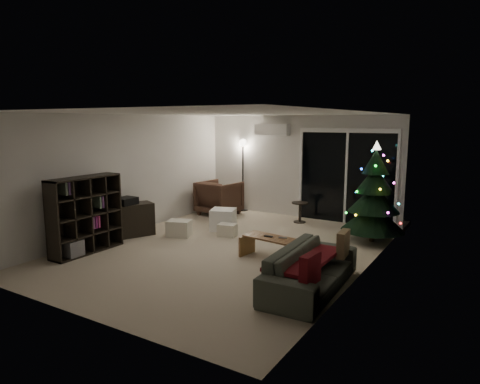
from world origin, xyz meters
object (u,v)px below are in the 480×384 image
object	(u,v)px
bookshelf	(79,214)
sofa	(311,269)
armchair	(219,198)
coffee_table	(276,249)
media_cabinet	(127,221)
christmas_tree	(374,192)

from	to	relation	value
bookshelf	sofa	xyz separation A→B (m)	(4.30, 0.49, -0.40)
armchair	sofa	bearing A→B (deg)	144.56
armchair	coffee_table	distance (m)	3.83
media_cabinet	armchair	size ratio (longest dim) A/B	1.14
armchair	bookshelf	bearing A→B (deg)	89.79
armchair	media_cabinet	bearing A→B (deg)	87.30
christmas_tree	media_cabinet	bearing A→B (deg)	-152.69
sofa	coffee_table	size ratio (longest dim) A/B	1.68
media_cabinet	christmas_tree	bearing A→B (deg)	51.17
coffee_table	christmas_tree	distance (m)	2.44
bookshelf	media_cabinet	xyz separation A→B (m)	(0.00, 1.14, -0.36)
sofa	bookshelf	bearing A→B (deg)	94.11
bookshelf	christmas_tree	xyz separation A→B (m)	(4.41, 3.41, 0.30)
bookshelf	media_cabinet	bearing A→B (deg)	101.91
bookshelf	media_cabinet	distance (m)	1.19
sofa	coffee_table	bearing A→B (deg)	45.42
bookshelf	media_cabinet	size ratio (longest dim) A/B	1.28
sofa	christmas_tree	world-z (taller)	christmas_tree
media_cabinet	armchair	world-z (taller)	armchair
coffee_table	christmas_tree	xyz separation A→B (m)	(1.11, 2.02, 0.80)
coffee_table	christmas_tree	bearing A→B (deg)	69.18
christmas_tree	coffee_table	bearing A→B (deg)	-118.90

